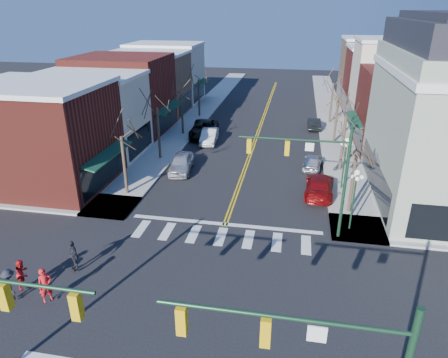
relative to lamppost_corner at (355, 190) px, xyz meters
The scene contains 33 objects.
ground 12.18m from the lamppost_corner, 133.97° to the right, with size 160.00×160.00×0.00m, color black.
sidewalk_left 20.69m from the lamppost_corner, 145.84° to the left, with size 3.50×70.00×0.15m, color #9E9B93.
sidewalk_right 11.87m from the lamppost_corner, 87.26° to the left, with size 3.50×70.00×0.15m, color #9E9B93.
bldg_left_brick_a 23.94m from the lamppost_corner, behind, with size 10.00×8.50×8.00m, color maroon.
bldg_left_stucco_a 26.14m from the lamppost_corner, 155.10° to the left, with size 10.00×7.00×7.50m, color beige.
bldg_left_brick_b 30.40m from the lamppost_corner, 141.28° to the left, with size 10.00×9.00×8.50m, color maroon.
bldg_left_tan 36.13m from the lamppost_corner, 131.01° to the left, with size 10.00×7.50×7.80m, color #87684A.
bldg_left_stucco_b 42.28m from the lamppost_corner, 124.10° to the left, with size 10.00×8.00×8.20m, color beige.
bldg_right_brick_a 18.76m from the lamppost_corner, 67.06° to the left, with size 10.00×8.50×8.00m, color maroon.
bldg_right_stucco 26.12m from the lamppost_corner, 73.72° to the left, with size 10.00×7.00×10.00m, color beige.
bldg_right_brick_b 33.33m from the lamppost_corner, 77.34° to the left, with size 10.00×8.00×8.50m, color maroon.
bldg_right_tan 41.18m from the lamppost_corner, 79.78° to the left, with size 10.00×8.00×9.00m, color #87684A.
traffic_mast_far_right 3.36m from the lamppost_corner, 157.49° to the right, with size 6.60×0.28×7.20m.
lamppost_corner is the anchor object (origin of this frame).
lamppost_midblock 6.50m from the lamppost_corner, 90.00° to the left, with size 0.36×0.36×4.33m.
tree_left_a 16.80m from the lamppost_corner, behind, with size 0.24×0.24×4.76m, color #382B21.
tree_left_b 19.65m from the lamppost_corner, 147.69° to the left, with size 0.24×0.24×5.04m, color #382B21.
tree_left_c 24.87m from the lamppost_corner, 131.90° to the left, with size 0.24×0.24×4.55m, color #382B21.
tree_left_d 31.27m from the lamppost_corner, 122.06° to the left, with size 0.24×0.24×4.90m, color #382B21.
tree_right_a 2.59m from the lamppost_corner, 85.43° to the left, with size 0.24×0.24×4.62m, color #382B21.
tree_right_b 10.51m from the lamppost_corner, 88.91° to the left, with size 0.24×0.24×5.18m, color #382B21.
tree_right_c 18.51m from the lamppost_corner, 89.38° to the left, with size 0.24×0.24×4.83m, color #382B21.
tree_right_d 26.51m from the lamppost_corner, 89.57° to the left, with size 0.24×0.24×4.97m, color #382B21.
car_left_near 15.96m from the lamppost_corner, 150.26° to the left, with size 1.84×4.59×1.56m, color silver.
car_left_mid 20.88m from the lamppost_corner, 128.77° to the left, with size 1.55×4.45×1.47m, color silver.
car_left_far 23.23m from the lamppost_corner, 127.47° to the left, with size 2.82×6.13×1.70m, color black.
car_right_near 5.92m from the lamppost_corner, 109.11° to the left, with size 2.14×5.26×1.53m, color maroon.
car_right_mid 11.15m from the lamppost_corner, 101.67° to the left, with size 1.57×3.89×1.33m, color silver.
car_right_far 23.74m from the lamppost_corner, 94.37° to the left, with size 1.41×4.04×1.33m, color black.
pedestrian_red_a 18.51m from the lamppost_corner, 147.32° to the right, with size 0.67×0.44×1.85m, color red.
pedestrian_red_b 19.69m from the lamppost_corner, 152.02° to the right, with size 0.79×0.62×1.63m, color red.
pedestrian_dark_a 17.25m from the lamppost_corner, 154.68° to the right, with size 1.07×0.44×1.82m, color #212029.
pedestrian_dark_b 20.16m from the lamppost_corner, 149.62° to the right, with size 1.11×0.64×1.71m, color black.
Camera 1 is at (4.19, -15.41, 13.70)m, focal length 32.00 mm.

